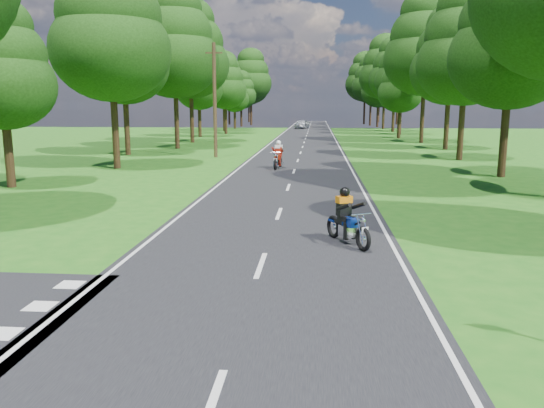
{
  "coord_description": "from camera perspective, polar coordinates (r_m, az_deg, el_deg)",
  "views": [
    {
      "loc": [
        1.25,
        -9.79,
        3.67
      ],
      "look_at": [
        0.1,
        4.0,
        1.1
      ],
      "focal_mm": 35.0,
      "sensor_mm": 36.0,
      "label": 1
    }
  ],
  "objects": [
    {
      "name": "treeline",
      "position": [
        70.01,
        5.09,
        14.25
      ],
      "size": [
        40.0,
        115.35,
        14.78
      ],
      "color": "black",
      "rests_on": "ground"
    },
    {
      "name": "ground",
      "position": [
        10.53,
        -2.37,
        -9.89
      ],
      "size": [
        160.0,
        160.0,
        0.0
      ],
      "primitive_type": "plane",
      "color": "#1E6015",
      "rests_on": "ground"
    },
    {
      "name": "rider_near_blue",
      "position": [
        14.23,
        8.18,
        -1.3
      ],
      "size": [
        1.39,
        1.9,
        1.53
      ],
      "primitive_type": null,
      "rotation": [
        0.0,
        0.0,
        0.49
      ],
      "color": "navy",
      "rests_on": "main_road"
    },
    {
      "name": "distant_car",
      "position": [
        86.71,
        3.27,
        8.59
      ],
      "size": [
        2.61,
        4.52,
        1.45
      ],
      "primitive_type": "imported",
      "rotation": [
        0.0,
        0.0,
        -0.22
      ],
      "color": "#BBBDC3",
      "rests_on": "main_road"
    },
    {
      "name": "telegraph_pole",
      "position": [
        38.48,
        -6.18,
        11.07
      ],
      "size": [
        1.2,
        0.26,
        8.0
      ],
      "color": "#382616",
      "rests_on": "ground"
    },
    {
      "name": "rider_far_red",
      "position": [
        31.29,
        0.65,
        5.35
      ],
      "size": [
        0.85,
        2.03,
        1.65
      ],
      "primitive_type": null,
      "rotation": [
        0.0,
        0.0,
        -0.1
      ],
      "color": "#AC260D",
      "rests_on": "main_road"
    },
    {
      "name": "main_road",
      "position": [
        59.92,
        3.62,
        7.01
      ],
      "size": [
        7.0,
        140.0,
        0.02
      ],
      "primitive_type": "cube",
      "color": "black",
      "rests_on": "ground"
    },
    {
      "name": "road_markings",
      "position": [
        58.05,
        3.44,
        6.91
      ],
      "size": [
        7.4,
        140.0,
        0.01
      ],
      "color": "silver",
      "rests_on": "main_road"
    }
  ]
}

